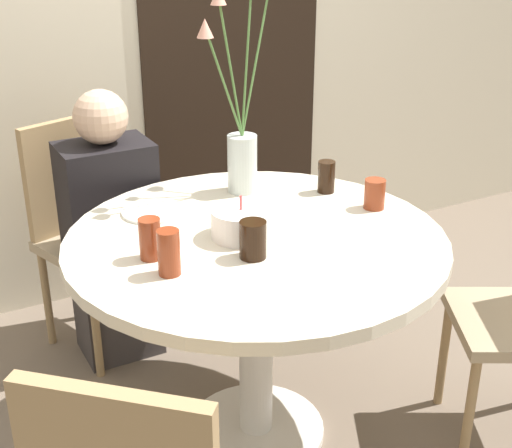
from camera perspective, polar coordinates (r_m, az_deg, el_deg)
The scene contains 14 objects.
ground_plane at distance 2.60m, azimuth -0.00°, elevation -16.30°, with size 16.00×16.00×0.00m, color #6B5B4C.
wall_back at distance 3.19m, azimuth -11.48°, elevation 16.65°, with size 8.00×0.05×2.60m.
doorway_panel at distance 3.41m, azimuth -1.86°, elevation 12.85°, with size 0.90×0.01×2.05m.
dining_table at distance 2.25m, azimuth -0.00°, elevation -4.03°, with size 1.18×1.18×0.76m.
chair_far_back at distance 2.93m, azimuth -13.37°, elevation 0.20°, with size 0.51×0.51×0.93m.
birthday_cake at distance 2.17m, azimuth -1.21°, elevation 0.07°, with size 0.18×0.18×0.13m.
flower_vase at distance 2.47m, azimuth -1.18°, elevation 7.66°, with size 0.37×0.20×0.72m.
side_plate at distance 2.37m, azimuth -8.25°, elevation 0.98°, with size 0.20×0.20×0.01m.
drink_glass_0 at distance 2.52m, azimuth 5.65°, elevation 3.78°, with size 0.06×0.06×0.11m.
drink_glass_1 at distance 2.03m, azimuth -0.25°, elevation -1.26°, with size 0.08×0.08×0.11m.
drink_glass_2 at distance 1.95m, azimuth -6.99°, elevation -2.28°, with size 0.06×0.06×0.13m.
drink_glass_3 at distance 2.41m, azimuth 9.47°, elevation 2.38°, with size 0.07×0.07×0.10m.
drink_glass_4 at distance 2.05m, azimuth -8.48°, elevation -1.18°, with size 0.06×0.06×0.12m.
person_boy at distance 2.82m, azimuth -11.49°, elevation -1.02°, with size 0.34×0.24×1.09m.
Camera 1 is at (-0.95, -1.74, 1.68)m, focal length 50.00 mm.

